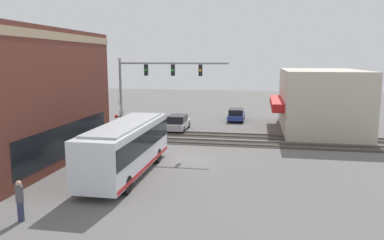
% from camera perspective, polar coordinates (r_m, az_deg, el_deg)
% --- Properties ---
extents(ground_plane, '(120.00, 120.00, 0.00)m').
position_cam_1_polar(ground_plane, '(26.54, -1.30, -6.19)').
color(ground_plane, '#605E5B').
extents(brick_building, '(14.44, 8.23, 9.06)m').
position_cam_1_polar(brick_building, '(28.41, -25.90, 3.20)').
color(brick_building, brown).
rests_on(brick_building, ground).
extents(shop_building, '(13.13, 8.58, 6.01)m').
position_cam_1_polar(shop_building, '(39.80, 18.87, 2.91)').
color(shop_building, beige).
rests_on(shop_building, ground).
extents(city_bus, '(10.14, 2.59, 3.26)m').
position_cam_1_polar(city_bus, '(23.35, -9.92, -3.95)').
color(city_bus, silver).
rests_on(city_bus, ground).
extents(traffic_signal_gantry, '(0.42, 9.03, 7.14)m').
position_cam_1_polar(traffic_signal_gantry, '(30.69, -5.99, 6.05)').
color(traffic_signal_gantry, gray).
rests_on(traffic_signal_gantry, ground).
extents(crossing_signal, '(1.41, 1.18, 3.81)m').
position_cam_1_polar(crossing_signal, '(31.93, -10.70, 0.51)').
color(crossing_signal, gray).
rests_on(crossing_signal, ground).
extents(rail_track_near, '(2.60, 60.00, 0.15)m').
position_cam_1_polar(rail_track_near, '(32.26, 0.82, -3.34)').
color(rail_track_near, '#332D28').
rests_on(rail_track_near, ground).
extents(rail_track_far, '(2.60, 60.00, 0.15)m').
position_cam_1_polar(rail_track_far, '(35.35, 1.66, -2.22)').
color(rail_track_far, '#332D28').
rests_on(rail_track_far, ground).
extents(parked_car_silver, '(4.43, 1.82, 1.55)m').
position_cam_1_polar(parked_car_silver, '(37.48, -2.16, -0.49)').
color(parked_car_silver, '#B7B7BC').
rests_on(parked_car_silver, ground).
extents(parked_car_blue, '(4.57, 1.82, 1.38)m').
position_cam_1_polar(parked_car_blue, '(43.69, 6.77, 0.77)').
color(parked_car_blue, navy).
rests_on(parked_car_blue, ground).
extents(pedestrian_at_crossing, '(0.34, 0.34, 1.83)m').
position_cam_1_polar(pedestrian_at_crossing, '(31.29, -8.78, -2.14)').
color(pedestrian_at_crossing, '#2D3351').
rests_on(pedestrian_at_crossing, ground).
extents(pedestrian_by_lamp, '(0.34, 0.34, 1.87)m').
position_cam_1_polar(pedestrian_by_lamp, '(18.38, -24.75, -11.07)').
color(pedestrian_by_lamp, '#2D3351').
rests_on(pedestrian_by_lamp, ground).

